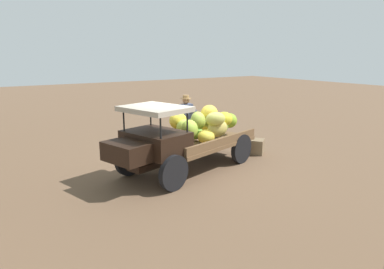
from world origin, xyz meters
The scene contains 4 objects.
ground_plane centered at (0.00, 0.00, 0.00)m, with size 60.00×60.00×0.00m, color brown.
truck centered at (0.18, 0.34, 0.94)m, with size 4.66×2.72×1.86m.
farmer centered at (-0.98, -1.39, 1.03)m, with size 0.52×0.47×1.81m.
wooden_crate centered at (-2.60, 0.17, 0.23)m, with size 0.49×0.49×0.46m, color #7C6447.
Camera 1 is at (4.88, 8.06, 3.09)m, focal length 32.76 mm.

